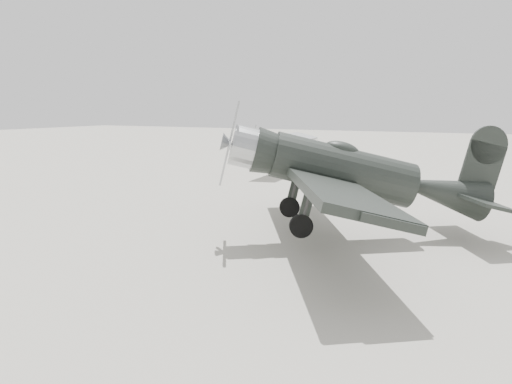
# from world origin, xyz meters

# --- Properties ---
(ground) EXTENTS (160.00, 160.00, 0.00)m
(ground) POSITION_xyz_m (0.00, 0.00, 0.00)
(ground) COLOR #9E9A8C
(ground) RESTS_ON ground
(lowwing_monoplane) EXTENTS (10.27, 12.15, 4.17)m
(lowwing_monoplane) POSITION_xyz_m (4.04, 4.75, 2.21)
(lowwing_monoplane) COLOR black
(lowwing_monoplane) RESTS_ON ground
(highwing_monoplane) EXTENTS (6.93, 9.76, 2.76)m
(highwing_monoplane) POSITION_xyz_m (-4.81, 20.56, 1.73)
(highwing_monoplane) COLOR gray
(highwing_monoplane) RESTS_ON ground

